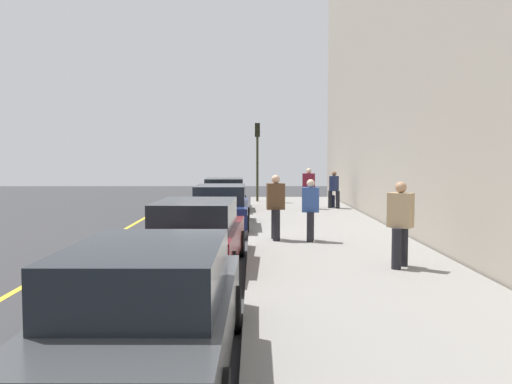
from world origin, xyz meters
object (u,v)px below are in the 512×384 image
object	(u,v)px
pedestrian_burgundy_coat	(309,187)
parked_car_black	(225,195)
pedestrian_navy_coat	(334,188)
traffic_light_pole	(257,148)
parked_car_maroon	(197,235)
pedestrian_tan_coat	(400,222)
parked_car_navy	(221,207)
pedestrian_brown_coat	(276,205)
rolling_suitcase	(332,201)
pedestrian_blue_coat	(311,208)
parked_car_charcoal	(151,309)

from	to	relation	value
pedestrian_burgundy_coat	parked_car_black	bearing A→B (deg)	93.52
pedestrian_navy_coat	traffic_light_pole	bearing A→B (deg)	42.61
parked_car_black	parked_car_maroon	bearing A→B (deg)	-179.87
pedestrian_tan_coat	pedestrian_navy_coat	bearing A→B (deg)	-2.50
parked_car_maroon	pedestrian_tan_coat	xyz separation A→B (m)	(-0.57, -4.28, 0.35)
parked_car_navy	pedestrian_burgundy_coat	distance (m)	6.90
pedestrian_brown_coat	pedestrian_tan_coat	bearing A→B (deg)	-147.07
pedestrian_tan_coat	rolling_suitcase	distance (m)	13.40
parked_car_black	traffic_light_pole	world-z (taller)	traffic_light_pole
parked_car_black	pedestrian_brown_coat	world-z (taller)	pedestrian_brown_coat
rolling_suitcase	parked_car_navy	bearing A→B (deg)	144.44
parked_car_navy	pedestrian_blue_coat	xyz separation A→B (m)	(-3.30, -2.65, 0.29)
parked_car_black	pedestrian_tan_coat	world-z (taller)	pedestrian_tan_coat
parked_car_navy	pedestrian_blue_coat	bearing A→B (deg)	-141.24
parked_car_navy	rolling_suitcase	world-z (taller)	parked_car_navy
parked_car_maroon	pedestrian_tan_coat	distance (m)	4.33
parked_car_black	traffic_light_pole	xyz separation A→B (m)	(4.13, -1.47, 2.13)
pedestrian_tan_coat	parked_car_charcoal	bearing A→B (deg)	140.98
parked_car_black	pedestrian_burgundy_coat	world-z (taller)	pedestrian_burgundy_coat
pedestrian_navy_coat	pedestrian_tan_coat	world-z (taller)	pedestrian_tan_coat
pedestrian_blue_coat	pedestrian_tan_coat	distance (m)	3.84
pedestrian_navy_coat	traffic_light_pole	xyz separation A→B (m)	(3.70, 3.40, 1.85)
parked_car_black	pedestrian_brown_coat	size ratio (longest dim) A/B	2.38
parked_car_maroon	pedestrian_blue_coat	bearing A→B (deg)	-43.23
pedestrian_navy_coat	rolling_suitcase	world-z (taller)	pedestrian_navy_coat
parked_car_maroon	parked_car_navy	world-z (taller)	same
parked_car_charcoal	pedestrian_blue_coat	bearing A→B (deg)	-17.25
parked_car_navy	parked_car_charcoal	bearing A→B (deg)	179.73
rolling_suitcase	pedestrian_blue_coat	bearing A→B (deg)	168.36
parked_car_navy	traffic_light_pole	distance (m)	10.12
parked_car_maroon	pedestrian_tan_coat	size ratio (longest dim) A/B	2.59
parked_car_black	pedestrian_blue_coat	world-z (taller)	pedestrian_blue_coat
pedestrian_blue_coat	pedestrian_brown_coat	world-z (taller)	pedestrian_brown_coat
parked_car_black	pedestrian_burgundy_coat	size ratio (longest dim) A/B	2.39
traffic_light_pole	rolling_suitcase	size ratio (longest dim) A/B	4.41
pedestrian_blue_coat	pedestrian_brown_coat	size ratio (longest dim) A/B	0.94
rolling_suitcase	parked_car_black	bearing A→B (deg)	99.98
pedestrian_brown_coat	rolling_suitcase	distance (m)	10.10
parked_car_charcoal	pedestrian_brown_coat	bearing A→B (deg)	-11.16
parked_car_black	traffic_light_pole	distance (m)	4.87
parked_car_navy	pedestrian_burgundy_coat	bearing A→B (deg)	-30.94
parked_car_maroon	pedestrian_blue_coat	xyz separation A→B (m)	(2.97, -2.79, 0.29)
rolling_suitcase	pedestrian_burgundy_coat	bearing A→B (deg)	118.94
parked_car_navy	rolling_suitcase	xyz separation A→B (m)	(6.54, -4.67, -0.33)
pedestrian_navy_coat	rolling_suitcase	size ratio (longest dim) A/B	1.82
parked_car_black	pedestrian_tan_coat	bearing A→B (deg)	-161.02
parked_car_maroon	traffic_light_pole	world-z (taller)	traffic_light_pole
parked_car_maroon	pedestrian_brown_coat	xyz separation A→B (m)	(3.18, -1.85, 0.35)
parked_car_maroon	pedestrian_burgundy_coat	bearing A→B (deg)	-16.85
pedestrian_navy_coat	pedestrian_burgundy_coat	xyz separation A→B (m)	(-0.20, 1.15, 0.08)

